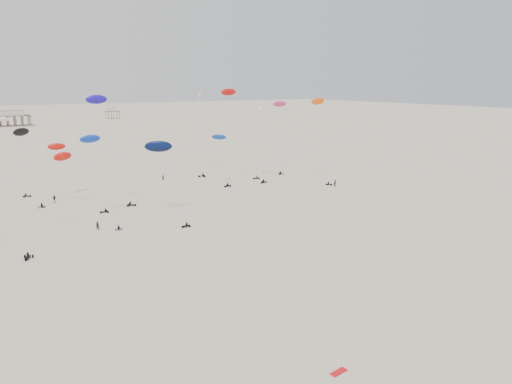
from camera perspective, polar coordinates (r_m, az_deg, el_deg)
ground_plane at (r=191.48m, az=-18.11°, el=4.08°), size 900.00×900.00×0.00m
pavilion_main at (r=336.81m, az=-26.19°, el=7.50°), size 21.00×13.00×9.80m
pavilion_small at (r=379.82m, az=-16.07°, el=8.59°), size 9.00×7.00×8.00m
rig_0 at (r=131.83m, az=7.29°, el=8.67°), size 4.41×8.87×22.04m
rig_1 at (r=97.24m, az=-17.87°, el=3.96°), size 4.41×11.64×17.37m
rig_2 at (r=109.76m, az=-20.49°, el=2.96°), size 8.92×12.11×16.80m
rig_3 at (r=86.75m, az=-25.00°, el=0.63°), size 5.00×15.25×21.03m
rig_5 at (r=143.82m, az=2.74°, el=7.68°), size 5.12×6.07×20.80m
rig_6 at (r=107.12m, az=-16.88°, el=7.33°), size 8.62×3.96×23.48m
rig_8 at (r=126.37m, az=-3.96°, el=4.56°), size 3.96×6.36×13.22m
rig_9 at (r=141.69m, az=-6.32°, el=8.80°), size 5.79×8.22×23.42m
rig_10 at (r=129.88m, az=-25.99°, el=4.21°), size 4.77×12.27×19.03m
rig_11 at (r=130.76m, az=0.54°, el=6.97°), size 4.10×6.68×19.85m
rig_12 at (r=97.24m, az=-10.80°, el=4.28°), size 5.64×12.95×16.29m
rig_14 at (r=120.55m, az=-21.62°, el=2.85°), size 9.89×11.30×13.20m
rig_15 at (r=136.02m, az=-2.53°, el=9.47°), size 7.99×8.06×24.39m
spectator_0 at (r=93.58m, az=-17.63°, el=-4.17°), size 0.82×0.70×1.91m
spectator_1 at (r=127.45m, az=9.04°, el=0.60°), size 1.01×0.62×2.00m
spectator_2 at (r=117.85m, az=-22.02°, el=-1.13°), size 1.36×1.01×2.05m
spectator_3 at (r=136.30m, az=-10.57°, el=1.31°), size 0.83×0.77×1.87m
grounded_kite_b at (r=48.79m, az=9.43°, el=-19.67°), size 1.88×0.94×0.07m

